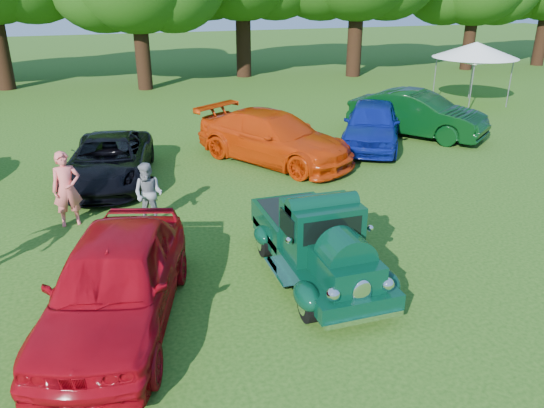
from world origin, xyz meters
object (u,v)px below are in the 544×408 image
object	(u,v)px
hero_pickup	(317,243)
back_car_green	(417,114)
back_car_orange	(274,138)
back_car_blue	(372,124)
back_car_black	(109,160)
spectator_grey	(149,194)
canopy_tent	(476,50)
red_convertible	(116,282)
spectator_pink	(67,189)

from	to	relation	value
hero_pickup	back_car_green	bearing A→B (deg)	48.24
back_car_orange	back_car_blue	xyz separation A→B (m)	(3.95, 0.62, 0.00)
back_car_black	spectator_grey	bearing A→B (deg)	-65.96
canopy_tent	hero_pickup	bearing A→B (deg)	-136.12
red_convertible	spectator_pink	bearing A→B (deg)	117.49
red_convertible	back_car_black	size ratio (longest dim) A/B	0.99
red_convertible	spectator_pink	xyz separation A→B (m)	(-0.90, 4.66, 0.10)
back_car_black	red_convertible	bearing A→B (deg)	-80.79
spectator_pink	spectator_grey	size ratio (longest dim) A/B	1.20
red_convertible	back_car_blue	xyz separation A→B (m)	(9.41, 8.51, -0.02)
back_car_orange	back_car_blue	size ratio (longest dim) A/B	1.17
back_car_blue	canopy_tent	size ratio (longest dim) A/B	1.08
hero_pickup	back_car_orange	bearing A→B (deg)	78.24
hero_pickup	canopy_tent	xyz separation A→B (m)	(13.49, 12.97, 1.87)
back_car_orange	back_car_green	distance (m)	6.45
back_car_green	canopy_tent	world-z (taller)	canopy_tent
red_convertible	back_car_black	bearing A→B (deg)	105.36
back_car_black	back_car_blue	bearing A→B (deg)	16.65
back_car_black	back_car_green	world-z (taller)	back_car_green
canopy_tent	back_car_orange	bearing A→B (deg)	-155.01
back_car_orange	spectator_pink	xyz separation A→B (m)	(-6.36, -3.22, 0.11)
spectator_pink	canopy_tent	bearing A→B (deg)	18.48
spectator_grey	spectator_pink	bearing A→B (deg)	-163.01
back_car_blue	spectator_grey	world-z (taller)	back_car_blue
back_car_black	spectator_pink	size ratio (longest dim) A/B	2.65
red_convertible	spectator_pink	world-z (taller)	spectator_pink
red_convertible	back_car_blue	distance (m)	12.69
back_car_green	canopy_tent	bearing A→B (deg)	-0.58
spectator_pink	hero_pickup	bearing A→B (deg)	-48.15
hero_pickup	spectator_grey	world-z (taller)	hero_pickup
back_car_green	back_car_black	bearing A→B (deg)	151.50
back_car_green	spectator_pink	xyz separation A→B (m)	(-12.66, -4.60, 0.08)
hero_pickup	back_car_orange	world-z (taller)	hero_pickup
back_car_blue	canopy_tent	world-z (taller)	canopy_tent
spectator_grey	canopy_tent	size ratio (longest dim) A/B	0.35
back_car_blue	back_car_black	bearing A→B (deg)	-142.77
red_convertible	back_car_green	distance (m)	14.97
back_car_orange	canopy_tent	size ratio (longest dim) A/B	1.27
red_convertible	canopy_tent	distance (m)	22.07
back_car_green	spectator_grey	distance (m)	11.94
back_car_blue	spectator_grey	distance (m)	9.50
hero_pickup	red_convertible	world-z (taller)	red_convertible
spectator_pink	back_car_orange	bearing A→B (deg)	19.71
hero_pickup	spectator_pink	distance (m)	6.38
red_convertible	canopy_tent	size ratio (longest dim) A/B	1.10
hero_pickup	spectator_grey	xyz separation A→B (m)	(-2.94, 3.64, 0.05)
back_car_blue	back_car_green	world-z (taller)	back_car_green
hero_pickup	spectator_grey	size ratio (longest dim) A/B	2.75
hero_pickup	spectator_grey	bearing A→B (deg)	128.86
back_car_orange	back_car_blue	bearing A→B (deg)	-23.77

